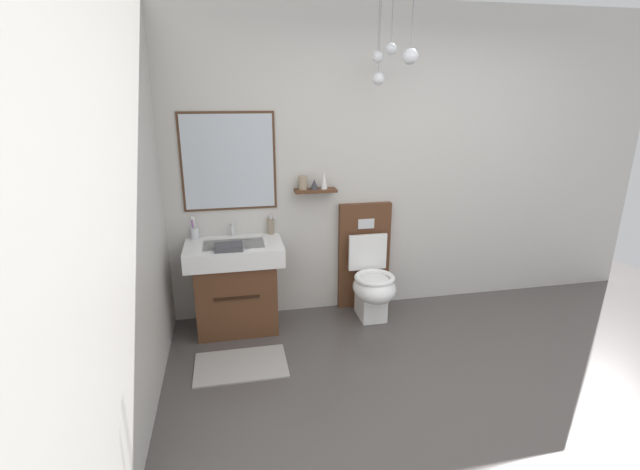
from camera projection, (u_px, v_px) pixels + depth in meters
name	position (u px, v px, depth m)	size (l,w,h in m)	color
ground_plane	(532.00, 447.00, 2.66)	(5.85, 5.33, 0.10)	#4C4744
wall_back	(411.00, 163.00, 4.11)	(4.65, 0.61, 2.67)	beige
wall_left	(80.00, 251.00, 1.81)	(0.12, 4.13, 2.67)	beige
bath_mat	(241.00, 365.00, 3.36)	(0.68, 0.44, 0.01)	#9E9993
vanity_sink_left	(236.00, 283.00, 3.81)	(0.79, 0.52, 0.77)	#56331E
tap_on_left_sink	(233.00, 228.00, 3.87)	(0.03, 0.13, 0.11)	silver
toilet	(369.00, 275.00, 4.07)	(0.48, 0.62, 1.00)	#56331E
toothbrush_cup	(195.00, 233.00, 3.80)	(0.07, 0.07, 0.19)	silver
soap_dispenser	(271.00, 226.00, 3.93)	(0.06, 0.06, 0.17)	gray
folded_hand_towel	(229.00, 247.00, 3.54)	(0.22, 0.16, 0.04)	#47474C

